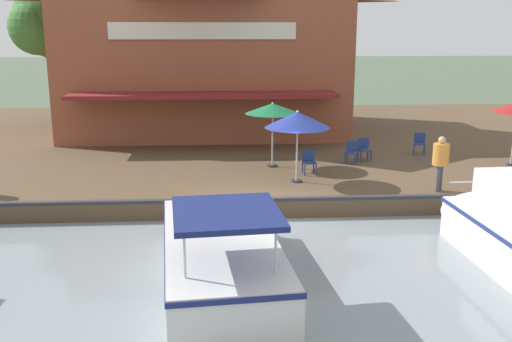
{
  "coord_description": "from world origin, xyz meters",
  "views": [
    {
      "loc": [
        16.03,
        -1.19,
        5.52
      ],
      "look_at": [
        -1.0,
        -0.12,
        1.3
      ],
      "focal_mm": 40.0,
      "sensor_mm": 36.0,
      "label": 1
    }
  ],
  "objects_px": {
    "patio_umbrella_mid_patio_left": "(297,120)",
    "motorboat_mid_row": "(218,246)",
    "patio_umbrella_far_corner": "(273,109)",
    "waterfront_restaurant": "(206,45)",
    "tree_downstream_bank": "(49,22)",
    "cafe_chair_back_row_seat": "(420,142)",
    "cafe_chair_under_first_umbrella": "(352,151)",
    "cafe_chair_mid_patio": "(309,160)",
    "cafe_chair_beside_entrance": "(364,148)",
    "person_at_quay_edge": "(441,157)",
    "tree_behind_restaurant": "(113,28)"
  },
  "relations": [
    {
      "from": "tree_downstream_bank",
      "to": "cafe_chair_beside_entrance",
      "type": "bearing_deg",
      "value": 53.87
    },
    {
      "from": "patio_umbrella_far_corner",
      "to": "cafe_chair_mid_patio",
      "type": "distance_m",
      "value": 2.37
    },
    {
      "from": "cafe_chair_under_first_umbrella",
      "to": "patio_umbrella_mid_patio_left",
      "type": "bearing_deg",
      "value": -43.19
    },
    {
      "from": "cafe_chair_mid_patio",
      "to": "motorboat_mid_row",
      "type": "bearing_deg",
      "value": -24.6
    },
    {
      "from": "cafe_chair_under_first_umbrella",
      "to": "person_at_quay_edge",
      "type": "height_order",
      "value": "person_at_quay_edge"
    },
    {
      "from": "waterfront_restaurant",
      "to": "patio_umbrella_far_corner",
      "type": "xyz_separation_m",
      "value": [
        8.63,
        2.58,
        -2.04
      ]
    },
    {
      "from": "waterfront_restaurant",
      "to": "patio_umbrella_far_corner",
      "type": "bearing_deg",
      "value": 16.65
    },
    {
      "from": "patio_umbrella_mid_patio_left",
      "to": "tree_downstream_bank",
      "type": "height_order",
      "value": "tree_downstream_bank"
    },
    {
      "from": "patio_umbrella_far_corner",
      "to": "cafe_chair_back_row_seat",
      "type": "height_order",
      "value": "patio_umbrella_far_corner"
    },
    {
      "from": "patio_umbrella_far_corner",
      "to": "cafe_chair_under_first_umbrella",
      "type": "xyz_separation_m",
      "value": [
        -0.35,
        3.05,
        -1.68
      ]
    },
    {
      "from": "cafe_chair_back_row_seat",
      "to": "patio_umbrella_far_corner",
      "type": "bearing_deg",
      "value": -73.34
    },
    {
      "from": "tree_behind_restaurant",
      "to": "cafe_chair_back_row_seat",
      "type": "bearing_deg",
      "value": 56.02
    },
    {
      "from": "tree_downstream_bank",
      "to": "tree_behind_restaurant",
      "type": "xyz_separation_m",
      "value": [
        0.37,
        3.41,
        -0.34
      ]
    },
    {
      "from": "waterfront_restaurant",
      "to": "motorboat_mid_row",
      "type": "distance_m",
      "value": 17.27
    },
    {
      "from": "cafe_chair_under_first_umbrella",
      "to": "tree_downstream_bank",
      "type": "height_order",
      "value": "tree_downstream_bank"
    },
    {
      "from": "cafe_chair_back_row_seat",
      "to": "tree_downstream_bank",
      "type": "relative_size",
      "value": 0.11
    },
    {
      "from": "patio_umbrella_mid_patio_left",
      "to": "cafe_chair_beside_entrance",
      "type": "height_order",
      "value": "patio_umbrella_mid_patio_left"
    },
    {
      "from": "cafe_chair_beside_entrance",
      "to": "cafe_chair_under_first_umbrella",
      "type": "height_order",
      "value": "same"
    },
    {
      "from": "waterfront_restaurant",
      "to": "motorboat_mid_row",
      "type": "xyz_separation_m",
      "value": [
        16.76,
        0.58,
        -4.13
      ]
    },
    {
      "from": "cafe_chair_under_first_umbrella",
      "to": "waterfront_restaurant",
      "type": "bearing_deg",
      "value": -145.76
    },
    {
      "from": "cafe_chair_back_row_seat",
      "to": "cafe_chair_beside_entrance",
      "type": "distance_m",
      "value": 2.75
    },
    {
      "from": "cafe_chair_under_first_umbrella",
      "to": "cafe_chair_mid_patio",
      "type": "xyz_separation_m",
      "value": [
        1.52,
        -1.86,
        0.0
      ]
    },
    {
      "from": "tree_behind_restaurant",
      "to": "motorboat_mid_row",
      "type": "bearing_deg",
      "value": 16.09
    },
    {
      "from": "person_at_quay_edge",
      "to": "motorboat_mid_row",
      "type": "distance_m",
      "value": 8.28
    },
    {
      "from": "waterfront_restaurant",
      "to": "cafe_chair_beside_entrance",
      "type": "relative_size",
      "value": 16.2
    },
    {
      "from": "tree_behind_restaurant",
      "to": "waterfront_restaurant",
      "type": "bearing_deg",
      "value": 63.29
    },
    {
      "from": "cafe_chair_back_row_seat",
      "to": "motorboat_mid_row",
      "type": "bearing_deg",
      "value": -39.4
    },
    {
      "from": "patio_umbrella_mid_patio_left",
      "to": "patio_umbrella_far_corner",
      "type": "xyz_separation_m",
      "value": [
        -2.25,
        -0.61,
        0.07
      ]
    },
    {
      "from": "patio_umbrella_mid_patio_left",
      "to": "motorboat_mid_row",
      "type": "relative_size",
      "value": 0.34
    },
    {
      "from": "patio_umbrella_mid_patio_left",
      "to": "person_at_quay_edge",
      "type": "distance_m",
      "value": 4.64
    },
    {
      "from": "cafe_chair_beside_entrance",
      "to": "tree_behind_restaurant",
      "type": "relative_size",
      "value": 0.13
    },
    {
      "from": "patio_umbrella_mid_patio_left",
      "to": "motorboat_mid_row",
      "type": "bearing_deg",
      "value": -23.88
    },
    {
      "from": "patio_umbrella_far_corner",
      "to": "person_at_quay_edge",
      "type": "relative_size",
      "value": 1.37
    },
    {
      "from": "cafe_chair_back_row_seat",
      "to": "waterfront_restaurant",
      "type": "bearing_deg",
      "value": -127.62
    },
    {
      "from": "cafe_chair_under_first_umbrella",
      "to": "motorboat_mid_row",
      "type": "distance_m",
      "value": 9.88
    },
    {
      "from": "cafe_chair_mid_patio",
      "to": "cafe_chair_beside_entrance",
      "type": "bearing_deg",
      "value": 129.08
    },
    {
      "from": "cafe_chair_back_row_seat",
      "to": "person_at_quay_edge",
      "type": "distance_m",
      "value": 5.72
    },
    {
      "from": "cafe_chair_mid_patio",
      "to": "person_at_quay_edge",
      "type": "xyz_separation_m",
      "value": [
        2.51,
        3.72,
        0.63
      ]
    },
    {
      "from": "waterfront_restaurant",
      "to": "tree_downstream_bank",
      "type": "relative_size",
      "value": 1.82
    },
    {
      "from": "patio_umbrella_mid_patio_left",
      "to": "tree_behind_restaurant",
      "type": "xyz_separation_m",
      "value": [
        -13.38,
        -8.15,
        2.94
      ]
    },
    {
      "from": "patio_umbrella_mid_patio_left",
      "to": "cafe_chair_under_first_umbrella",
      "type": "height_order",
      "value": "patio_umbrella_mid_patio_left"
    },
    {
      "from": "patio_umbrella_mid_patio_left",
      "to": "cafe_chair_beside_entrance",
      "type": "relative_size",
      "value": 2.82
    },
    {
      "from": "waterfront_restaurant",
      "to": "tree_behind_restaurant",
      "type": "xyz_separation_m",
      "value": [
        -2.5,
        -4.97,
        0.83
      ]
    },
    {
      "from": "cafe_chair_back_row_seat",
      "to": "person_at_quay_edge",
      "type": "height_order",
      "value": "person_at_quay_edge"
    },
    {
      "from": "motorboat_mid_row",
      "to": "patio_umbrella_mid_patio_left",
      "type": "bearing_deg",
      "value": 156.12
    },
    {
      "from": "motorboat_mid_row",
      "to": "cafe_chair_under_first_umbrella",
      "type": "bearing_deg",
      "value": 149.24
    },
    {
      "from": "waterfront_restaurant",
      "to": "patio_umbrella_mid_patio_left",
      "type": "height_order",
      "value": "waterfront_restaurant"
    },
    {
      "from": "person_at_quay_edge",
      "to": "patio_umbrella_mid_patio_left",
      "type": "bearing_deg",
      "value": -108.31
    },
    {
      "from": "cafe_chair_mid_patio",
      "to": "motorboat_mid_row",
      "type": "relative_size",
      "value": 0.12
    },
    {
      "from": "cafe_chair_back_row_seat",
      "to": "cafe_chair_under_first_umbrella",
      "type": "bearing_deg",
      "value": -64.48
    }
  ]
}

